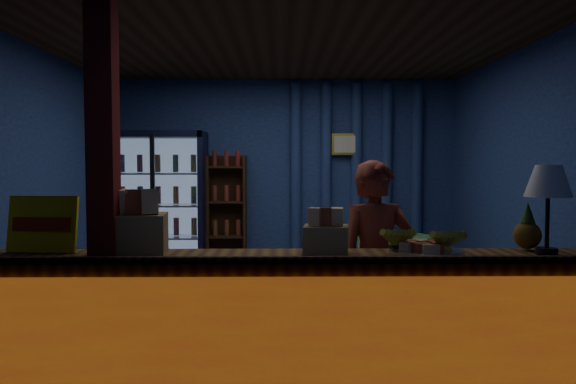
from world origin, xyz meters
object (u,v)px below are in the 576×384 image
pastry_tray (426,250)px  shopkeeper (377,268)px  green_chair (400,262)px  table_lamp (548,185)px

pastry_tray → shopkeeper: bearing=111.7°
shopkeeper → pastry_tray: shopkeeper is taller
shopkeeper → pastry_tray: size_ratio=3.33×
green_chair → pastry_tray: 3.28m
shopkeeper → table_lamp: shopkeeper is taller
shopkeeper → pastry_tray: 0.61m
green_chair → shopkeeper: bearing=40.5°
shopkeeper → green_chair: shopkeeper is taller
shopkeeper → pastry_tray: bearing=-78.3°
green_chair → pastry_tray: size_ratio=1.61×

